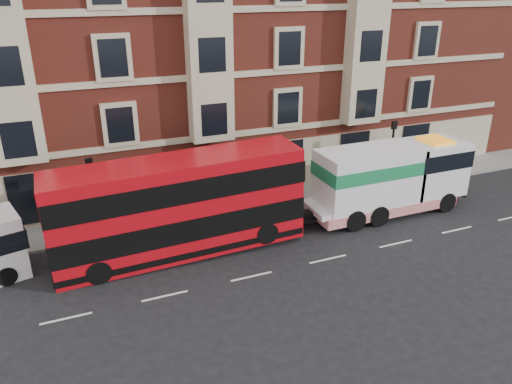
% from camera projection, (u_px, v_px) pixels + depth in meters
% --- Properties ---
extents(ground, '(120.00, 120.00, 0.00)m').
position_uv_depth(ground, '(251.00, 277.00, 22.74)').
color(ground, black).
rests_on(ground, ground).
extents(sidewalk, '(90.00, 3.00, 0.15)m').
position_uv_depth(sidewalk, '(203.00, 210.00, 29.08)').
color(sidewalk, slate).
rests_on(sidewalk, ground).
extents(victorian_terrace, '(45.00, 12.00, 20.40)m').
position_uv_depth(victorian_terrace, '(170.00, 21.00, 31.71)').
color(victorian_terrace, maroon).
rests_on(victorian_terrace, ground).
extents(lamp_post_west, '(0.35, 0.15, 4.35)m').
position_uv_depth(lamp_post_west, '(93.00, 193.00, 24.84)').
color(lamp_post_west, black).
rests_on(lamp_post_west, sidewalk).
extents(lamp_post_east, '(0.35, 0.15, 4.35)m').
position_uv_depth(lamp_post_east, '(392.00, 150.00, 31.19)').
color(lamp_post_east, black).
rests_on(lamp_post_east, sidewalk).
extents(double_decker_bus, '(12.01, 2.76, 4.86)m').
position_uv_depth(double_decker_bus, '(179.00, 205.00, 23.73)').
color(double_decker_bus, red).
rests_on(double_decker_bus, ground).
extents(tow_truck, '(9.62, 2.84, 4.01)m').
position_uv_depth(tow_truck, '(388.00, 178.00, 28.16)').
color(tow_truck, white).
rests_on(tow_truck, ground).
extents(pedestrian, '(0.71, 0.69, 1.65)m').
position_uv_depth(pedestrian, '(85.00, 224.00, 25.43)').
color(pedestrian, '#182031').
rests_on(pedestrian, sidewalk).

